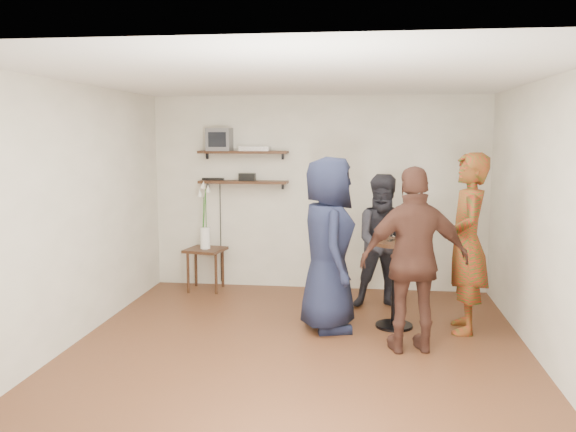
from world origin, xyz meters
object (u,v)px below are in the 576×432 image
(person_navy, at_px, (328,244))
(dvd_deck, at_px, (255,149))
(person_brown, at_px, (415,260))
(crt_monitor, at_px, (220,139))
(person_plaid, at_px, (467,243))
(drinks_table, at_px, (395,272))
(person_dark, at_px, (386,242))
(side_table, at_px, (205,255))
(radio, at_px, (247,177))

(person_navy, bearing_deg, dvd_deck, 20.88)
(dvd_deck, height_order, person_brown, dvd_deck)
(dvd_deck, bearing_deg, crt_monitor, 180.00)
(person_plaid, bearing_deg, drinks_table, -90.00)
(person_plaid, bearing_deg, person_navy, -82.54)
(person_navy, height_order, person_brown, person_navy)
(person_plaid, height_order, person_dark, person_plaid)
(person_brown, bearing_deg, person_plaid, -141.92)
(dvd_deck, distance_m, person_dark, 2.17)
(drinks_table, height_order, person_dark, person_dark)
(dvd_deck, distance_m, person_plaid, 3.11)
(side_table, bearing_deg, drinks_table, -27.87)
(radio, xyz_separation_m, person_plaid, (2.65, -1.53, -0.57))
(person_plaid, bearing_deg, person_brown, -38.08)
(drinks_table, relative_size, person_navy, 0.51)
(crt_monitor, relative_size, side_table, 0.56)
(person_brown, bearing_deg, radio, -58.47)
(side_table, bearing_deg, person_dark, -13.48)
(crt_monitor, relative_size, person_brown, 0.18)
(radio, xyz_separation_m, side_table, (-0.54, -0.20, -1.04))
(crt_monitor, xyz_separation_m, person_plaid, (3.01, -1.53, -1.07))
(radio, xyz_separation_m, person_navy, (1.19, -1.66, -0.59))
(person_plaid, xyz_separation_m, person_navy, (-1.45, -0.12, -0.02))
(person_dark, xyz_separation_m, person_navy, (-0.63, -0.89, 0.12))
(person_brown, bearing_deg, dvd_deck, -60.01)
(crt_monitor, xyz_separation_m, person_brown, (2.42, -2.22, -1.12))
(dvd_deck, distance_m, radio, 0.40)
(side_table, height_order, person_dark, person_dark)
(radio, height_order, person_plaid, person_plaid)
(radio, relative_size, person_brown, 0.12)
(side_table, distance_m, drinks_table, 2.78)
(crt_monitor, height_order, person_plaid, crt_monitor)
(dvd_deck, bearing_deg, person_plaid, -31.11)
(person_navy, bearing_deg, crt_monitor, 30.99)
(crt_monitor, relative_size, person_navy, 0.17)
(crt_monitor, bearing_deg, person_plaid, -26.92)
(radio, bearing_deg, person_plaid, -30.06)
(radio, xyz_separation_m, person_brown, (2.06, -2.22, -0.62))
(radio, xyz_separation_m, person_dark, (1.83, -0.77, -0.71))
(crt_monitor, bearing_deg, radio, 0.00)
(side_table, relative_size, person_dark, 0.35)
(person_dark, relative_size, person_brown, 0.90)
(side_table, height_order, person_brown, person_brown)
(crt_monitor, xyz_separation_m, person_dark, (2.20, -0.77, -1.21))
(radio, height_order, drinks_table, radio)
(side_table, xyz_separation_m, person_dark, (2.37, -0.57, 0.34))
(dvd_deck, bearing_deg, drinks_table, -39.73)
(side_table, bearing_deg, crt_monitor, 49.43)
(drinks_table, bearing_deg, person_brown, -78.73)
(side_table, xyz_separation_m, person_plaid, (3.19, -1.33, 0.48))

